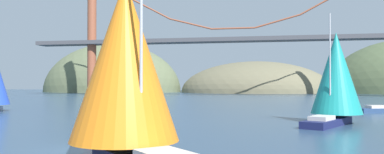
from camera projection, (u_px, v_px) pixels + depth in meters
ground_plane at (78, 149)px, 22.62m from camera, size 360.00×360.00×0.00m
headland_center at (256, 92)px, 153.96m from camera, size 59.11×44.00×24.47m
headland_left at (112, 92)px, 165.81m from camera, size 58.83×44.00×40.74m
suspension_bridge at (233, 34)px, 116.00m from camera, size 126.00×6.00×40.68m
sailboat_teal_sail at (336, 76)px, 36.96m from camera, size 6.98×9.47×10.20m
sailboat_orange_sail at (127, 66)px, 18.27m from camera, size 8.90×8.92×9.48m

